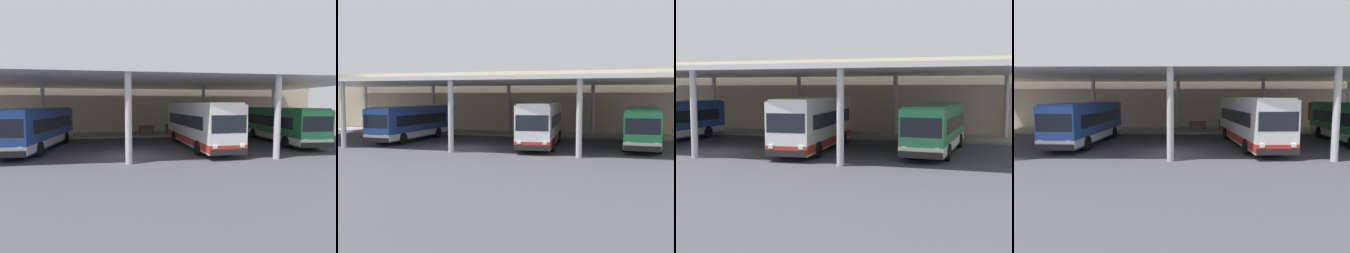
% 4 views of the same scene
% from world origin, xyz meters
% --- Properties ---
extents(ground_plane, '(200.00, 200.00, 0.00)m').
position_xyz_m(ground_plane, '(0.00, 0.00, 0.00)').
color(ground_plane, '#3D3D42').
extents(platform_kerb, '(42.00, 4.50, 0.18)m').
position_xyz_m(platform_kerb, '(0.00, 11.75, 0.09)').
color(platform_kerb, gray).
rests_on(platform_kerb, ground).
extents(station_building_facade, '(48.00, 1.60, 6.92)m').
position_xyz_m(station_building_facade, '(0.00, 15.00, 3.46)').
color(station_building_facade, '#C1B293').
rests_on(station_building_facade, ground).
extents(canopy_shelter, '(40.00, 17.00, 5.55)m').
position_xyz_m(canopy_shelter, '(0.00, 5.50, 5.29)').
color(canopy_shelter, silver).
rests_on(canopy_shelter, ground).
extents(bus_nearest_bay, '(3.15, 10.66, 3.17)m').
position_xyz_m(bus_nearest_bay, '(-6.85, 3.92, 1.66)').
color(bus_nearest_bay, '#284CA8').
rests_on(bus_nearest_bay, ground).
extents(bus_second_bay, '(3.24, 11.47, 3.57)m').
position_xyz_m(bus_second_bay, '(5.68, 3.02, 1.84)').
color(bus_second_bay, white).
rests_on(bus_second_bay, ground).
extents(bus_middle_bay, '(3.21, 10.67, 3.17)m').
position_xyz_m(bus_middle_bay, '(13.71, 4.22, 1.66)').
color(bus_middle_bay, '#28844C').
rests_on(bus_middle_bay, ground).
extents(bench_waiting, '(1.80, 0.45, 0.92)m').
position_xyz_m(bench_waiting, '(2.09, 11.82, 0.66)').
color(bench_waiting, brown).
rests_on(bench_waiting, platform_kerb).
extents(trash_bin, '(0.52, 0.52, 0.98)m').
position_xyz_m(trash_bin, '(4.55, 11.89, 0.68)').
color(trash_bin, '#33383D').
rests_on(trash_bin, platform_kerb).
extents(banner_sign, '(0.70, 0.12, 3.20)m').
position_xyz_m(banner_sign, '(13.54, 10.94, 1.98)').
color(banner_sign, '#B2B2B7').
rests_on(banner_sign, platform_kerb).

